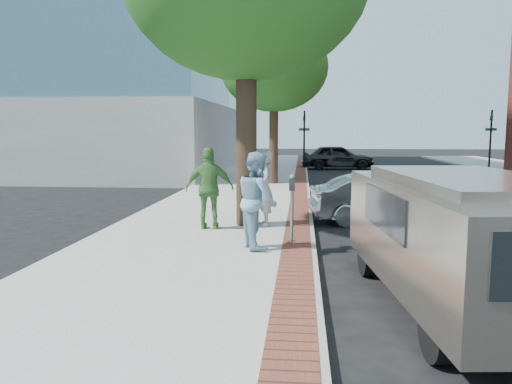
# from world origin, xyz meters

# --- Properties ---
(ground) EXTENTS (120.00, 120.00, 0.00)m
(ground) POSITION_xyz_m (0.00, 0.00, 0.00)
(ground) COLOR black
(ground) RESTS_ON ground
(sidewalk) EXTENTS (5.00, 60.00, 0.15)m
(sidewalk) POSITION_xyz_m (-1.50, 8.00, 0.07)
(sidewalk) COLOR #9E9991
(sidewalk) RESTS_ON ground
(brick_strip) EXTENTS (0.60, 60.00, 0.01)m
(brick_strip) POSITION_xyz_m (0.70, 8.00, 0.15)
(brick_strip) COLOR brown
(brick_strip) RESTS_ON sidewalk
(curb) EXTENTS (0.10, 60.00, 0.15)m
(curb) POSITION_xyz_m (1.05, 8.00, 0.07)
(curb) COLOR gray
(curb) RESTS_ON ground
(office_base) EXTENTS (18.20, 22.20, 4.00)m
(office_base) POSITION_xyz_m (-13.00, 22.00, 2.00)
(office_base) COLOR gray
(office_base) RESTS_ON ground
(signal_near) EXTENTS (0.70, 0.15, 3.80)m
(signal_near) POSITION_xyz_m (0.90, 22.00, 2.25)
(signal_near) COLOR black
(signal_near) RESTS_ON ground
(signal_far) EXTENTS (0.70, 0.15, 3.80)m
(signal_far) POSITION_xyz_m (12.50, 22.00, 2.25)
(signal_far) COLOR black
(signal_far) RESTS_ON ground
(tree_far) EXTENTS (4.80, 4.80, 7.14)m
(tree_far) POSITION_xyz_m (-0.50, 12.00, 5.30)
(tree_far) COLOR black
(tree_far) RESTS_ON sidewalk
(parking_meter) EXTENTS (0.12, 0.32, 1.47)m
(parking_meter) POSITION_xyz_m (0.59, -0.18, 1.21)
(parking_meter) COLOR gray
(parking_meter) RESTS_ON sidewalk
(person_gray) EXTENTS (0.60, 0.77, 1.87)m
(person_gray) POSITION_xyz_m (-0.13, 1.80, 1.08)
(person_gray) COLOR #9C9DA1
(person_gray) RESTS_ON sidewalk
(person_officer) EXTENTS (1.04, 1.16, 1.96)m
(person_officer) POSITION_xyz_m (-0.10, -0.58, 1.13)
(person_officer) COLOR #7DA7C1
(person_officer) RESTS_ON sidewalk
(person_green) EXTENTS (1.20, 0.59, 1.98)m
(person_green) POSITION_xyz_m (-1.43, 1.29, 1.14)
(person_green) COLOR #47833B
(person_green) RESTS_ON sidewalk
(sedan_silver) EXTENTS (4.21, 1.91, 1.34)m
(sedan_silver) POSITION_xyz_m (3.08, 3.30, 0.67)
(sedan_silver) COLOR #ADAFB4
(sedan_silver) RESTS_ON ground
(bg_car) EXTENTS (4.80, 2.10, 1.61)m
(bg_car) POSITION_xyz_m (3.11, 22.69, 0.80)
(bg_car) COLOR black
(bg_car) RESTS_ON ground
(van) EXTENTS (2.53, 5.44, 1.95)m
(van) POSITION_xyz_m (2.98, -3.25, 1.07)
(van) COLOR gray
(van) RESTS_ON ground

